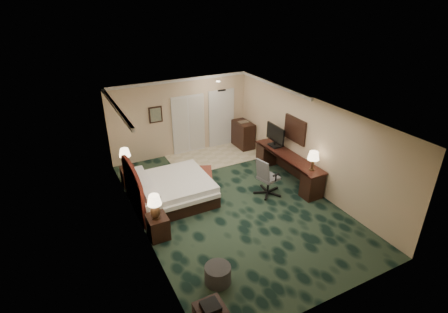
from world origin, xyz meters
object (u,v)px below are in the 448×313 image
nightstand_far (129,176)px  ottoman (218,274)px  lamp_near (155,207)px  minibar (243,135)px  tv (275,136)px  bed_bench (205,180)px  desk (287,167)px  bed (173,190)px  desk_chair (269,176)px  lamp_far (125,158)px  nightstand_near (158,227)px

nightstand_far → ottoman: (0.64, -4.73, -0.08)m
lamp_near → minibar: (4.48, 3.64, -0.40)m
lamp_near → tv: bearing=20.3°
bed_bench → desk: bearing=5.3°
ottoman → minibar: minibar is taller
bed → desk_chair: 2.73m
nightstand_far → tv: size_ratio=0.60×
lamp_near → tv: (4.47, 1.65, 0.28)m
desk → nightstand_far: bearing=156.4°
lamp_far → desk_chair: 4.24m
lamp_near → tv: 4.77m
nightstand_far → desk_chair: 4.19m
nightstand_far → ottoman: bearing=-82.3°
nightstand_near → desk_chair: desk_chair is taller
ottoman → nightstand_near: bearing=108.1°
bed_bench → desk_chair: desk_chair is taller
ottoman → tv: size_ratio=0.60×
tv → nightstand_near: bearing=-158.7°
nightstand_near → lamp_far: lamp_far is taller
nightstand_near → lamp_far: 2.91m
nightstand_far → lamp_near: size_ratio=0.88×
lamp_near → tv: size_ratio=0.69×
ottoman → tv: bearing=43.0°
nightstand_near → desk_chair: 3.46m
nightstand_near → desk: size_ratio=0.20×
ottoman → tv: (3.81, 3.55, 0.97)m
nightstand_far → lamp_far: (-0.02, 0.06, 0.59)m
lamp_near → desk_chair: (3.45, 0.45, -0.31)m
tv → minibar: bearing=91.2°
bed_bench → ottoman: (-1.36, -3.57, -0.00)m
bed → tv: (3.57, 0.27, 0.84)m
nightstand_near → minibar: size_ratio=0.59×
desk → desk_chair: size_ratio=2.43×
bed → ottoman: bearing=-94.1°
bed → nightstand_near: size_ratio=3.54×
nightstand_far → desk_chair: bearing=-34.7°
lamp_far → ottoman: size_ratio=1.15×
nightstand_near → bed_bench: nightstand_near is taller
nightstand_near → nightstand_far: (-0.01, 2.79, -0.01)m
bed → bed_bench: bearing=14.5°
nightstand_far → lamp_far: lamp_far is taller
bed_bench → ottoman: bearing=-87.7°
bed_bench → desk: (2.44, -0.78, 0.21)m
nightstand_near → nightstand_far: bearing=90.2°
nightstand_far → tv: 4.69m
nightstand_near → desk: bearing=11.0°
nightstand_near → nightstand_far: 2.79m
bed → lamp_near: 1.74m
lamp_near → desk: lamp_near is taller
desk_chair → lamp_far: bearing=132.7°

